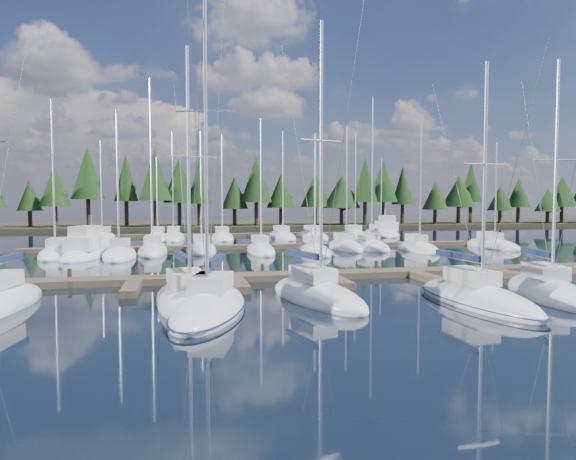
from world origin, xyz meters
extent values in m
plane|color=black|center=(0.00, 30.00, 0.00)|extent=(260.00, 260.00, 0.00)
cube|color=#312D1B|center=(0.00, 90.00, 0.30)|extent=(220.00, 30.00, 0.60)
cube|color=brown|center=(0.00, 18.00, 0.20)|extent=(44.00, 2.00, 0.40)
cube|color=brown|center=(-18.00, 15.00, 0.20)|extent=(0.90, 4.00, 0.40)
cube|color=brown|center=(-12.00, 15.00, 0.20)|extent=(0.90, 4.00, 0.40)
cube|color=brown|center=(-6.00, 15.00, 0.20)|extent=(0.90, 4.00, 0.40)
cube|color=brown|center=(0.00, 15.00, 0.20)|extent=(0.90, 4.00, 0.40)
cube|color=brown|center=(6.00, 15.00, 0.20)|extent=(0.90, 4.00, 0.40)
cube|color=brown|center=(12.00, 15.00, 0.20)|extent=(0.90, 4.00, 0.40)
cylinder|color=#31251B|center=(-16.00, 19.00, 0.45)|extent=(0.26, 0.26, 0.90)
cylinder|color=#31251B|center=(-12.00, 19.00, 0.45)|extent=(0.26, 0.26, 0.90)
cylinder|color=#31251B|center=(-8.00, 19.00, 0.45)|extent=(0.26, 0.26, 0.90)
cylinder|color=#31251B|center=(-4.00, 19.00, 0.45)|extent=(0.26, 0.26, 0.90)
cylinder|color=#31251B|center=(0.00, 19.00, 0.45)|extent=(0.26, 0.26, 0.90)
cylinder|color=#31251B|center=(4.00, 19.00, 0.45)|extent=(0.26, 0.26, 0.90)
cylinder|color=#31251B|center=(8.00, 19.00, 0.45)|extent=(0.26, 0.26, 0.90)
cylinder|color=#31251B|center=(12.00, 19.00, 0.45)|extent=(0.26, 0.26, 0.90)
cylinder|color=#31251B|center=(16.00, 19.00, 0.45)|extent=(0.26, 0.26, 0.90)
cylinder|color=#31251B|center=(20.00, 19.00, 0.45)|extent=(0.26, 0.26, 0.90)
cube|color=brown|center=(0.00, 40.00, 0.20)|extent=(50.00, 1.80, 0.40)
cube|color=brown|center=(0.00, 60.00, 0.20)|extent=(46.00, 1.80, 0.40)
cylinder|color=silver|center=(-17.66, 12.62, 2.10)|extent=(0.78, 4.09, 0.12)
cube|color=#172240|center=(-17.66, 12.62, 2.25)|extent=(0.98, 3.94, 0.30)
cylinder|color=#3F3F44|center=(-17.59, 13.03, 6.91)|extent=(0.83, 4.93, 12.44)
ellipsoid|color=silver|center=(-8.04, 8.54, 0.15)|extent=(5.01, 8.96, 1.90)
cube|color=beige|center=(-7.93, 8.95, 1.35)|extent=(2.24, 3.04, 0.70)
cylinder|color=silver|center=(-8.15, 8.13, 8.20)|extent=(0.20, 0.20, 14.40)
cylinder|color=silver|center=(-7.66, 9.94, 2.10)|extent=(1.10, 3.64, 0.12)
cube|color=#172240|center=(-7.66, 9.94, 2.25)|extent=(1.28, 3.54, 0.30)
cylinder|color=silver|center=(-8.15, 8.13, 8.92)|extent=(2.51, 0.75, 0.07)
cylinder|color=#3F3F44|center=(-8.64, 6.37, 8.05)|extent=(1.00, 3.56, 14.71)
cylinder|color=#3F3F44|center=(-7.56, 10.31, 8.05)|extent=(1.22, 4.38, 14.71)
ellipsoid|color=#0C163F|center=(-8.04, 8.54, 0.22)|extent=(5.21, 9.32, 0.18)
ellipsoid|color=silver|center=(-8.95, 10.03, 0.15)|extent=(4.15, 9.30, 1.90)
cube|color=beige|center=(-9.02, 10.47, 1.35)|extent=(1.98, 3.07, 0.70)
cylinder|color=silver|center=(-8.88, 9.59, 6.52)|extent=(0.18, 0.18, 11.05)
cylinder|color=silver|center=(-9.18, 11.54, 2.10)|extent=(0.70, 3.92, 0.12)
cube|color=#172240|center=(-9.18, 11.54, 2.25)|extent=(0.90, 3.78, 0.30)
cylinder|color=silver|center=(-8.88, 9.59, 7.07)|extent=(2.55, 0.45, 0.07)
cylinder|color=#3F3F44|center=(-8.60, 7.68, 6.37)|extent=(0.61, 3.85, 11.35)
cylinder|color=#3F3F44|center=(-9.24, 11.94, 6.37)|extent=(0.74, 4.74, 11.36)
ellipsoid|color=silver|center=(-2.60, 10.37, 0.15)|extent=(4.59, 8.68, 1.90)
cube|color=beige|center=(-2.70, 10.77, 1.35)|extent=(2.03, 2.93, 0.70)
cylinder|color=silver|center=(-2.49, 9.97, 7.37)|extent=(0.20, 0.20, 12.74)
cylinder|color=silver|center=(-2.96, 11.73, 2.10)|extent=(1.06, 3.56, 0.12)
cube|color=#172240|center=(-2.96, 11.73, 2.25)|extent=(1.24, 3.46, 0.30)
cylinder|color=silver|center=(-2.49, 9.97, 8.01)|extent=(2.21, 0.66, 0.07)
cylinder|color=#3F3F44|center=(-2.03, 8.24, 7.22)|extent=(0.96, 3.48, 13.05)
cylinder|color=#3F3F44|center=(-3.06, 12.09, 7.22)|extent=(1.18, 4.29, 13.05)
ellipsoid|color=silver|center=(4.81, 7.97, 0.15)|extent=(3.10, 9.11, 1.90)
cube|color=beige|center=(4.78, 8.42, 1.35)|extent=(1.57, 2.95, 0.70)
cylinder|color=silver|center=(4.84, 7.52, 6.27)|extent=(0.17, 0.17, 10.55)
cylinder|color=silver|center=(4.71, 9.49, 2.10)|extent=(0.38, 3.94, 0.12)
cube|color=#172240|center=(4.71, 9.49, 2.25)|extent=(0.60, 3.78, 0.30)
cylinder|color=silver|center=(4.84, 7.52, 6.80)|extent=(2.27, 0.22, 0.07)
cylinder|color=#3F3F44|center=(4.97, 5.60, 6.12)|extent=(0.28, 3.87, 10.86)
cylinder|color=#3F3F44|center=(4.69, 9.89, 6.12)|extent=(0.34, 4.77, 10.86)
ellipsoid|color=#0C163F|center=(4.81, 7.97, 0.22)|extent=(3.23, 9.47, 0.18)
ellipsoid|color=silver|center=(9.48, 8.79, 0.15)|extent=(4.56, 8.79, 1.90)
cube|color=beige|center=(9.58, 9.20, 1.35)|extent=(2.04, 2.96, 0.70)
cylinder|color=silver|center=(9.38, 8.38, 6.57)|extent=(0.19, 0.19, 11.13)
cylinder|color=silver|center=(9.82, 10.18, 2.10)|extent=(1.01, 3.62, 0.12)
cube|color=#172240|center=(9.82, 10.18, 2.25)|extent=(1.19, 3.51, 0.30)
cylinder|color=silver|center=(9.38, 8.38, 7.12)|extent=(2.29, 0.63, 0.07)
cylinder|color=#3F3F44|center=(8.94, 6.63, 6.42)|extent=(0.91, 3.54, 11.44)
cylinder|color=#3F3F44|center=(9.92, 10.54, 6.42)|extent=(1.11, 4.36, 11.44)
ellipsoid|color=silver|center=(-20.31, 34.97, 0.15)|extent=(2.60, 7.91, 1.90)
cube|color=beige|center=(-20.31, 35.36, 1.35)|extent=(1.43, 2.53, 0.70)
cylinder|color=silver|center=(-20.31, 34.57, 7.52)|extent=(0.16, 0.16, 13.03)
ellipsoid|color=silver|center=(-14.63, 33.11, 0.15)|extent=(2.77, 8.18, 1.90)
cube|color=beige|center=(-14.63, 33.52, 1.35)|extent=(1.52, 2.62, 0.70)
cylinder|color=silver|center=(-14.63, 32.70, 6.97)|extent=(0.16, 0.16, 11.93)
ellipsoid|color=silver|center=(-11.97, 36.55, 0.15)|extent=(2.76, 9.24, 1.90)
cube|color=beige|center=(-11.97, 37.02, 1.35)|extent=(1.52, 2.96, 0.70)
cylinder|color=silver|center=(-11.97, 36.09, 8.82)|extent=(0.16, 0.16, 15.64)
ellipsoid|color=silver|center=(-7.28, 36.88, 0.15)|extent=(2.82, 8.21, 1.90)
cube|color=beige|center=(-7.28, 37.29, 1.35)|extent=(1.55, 2.63, 0.70)
cylinder|color=silver|center=(-7.28, 36.47, 6.42)|extent=(0.16, 0.16, 10.84)
ellipsoid|color=silver|center=(-1.68, 34.91, 0.15)|extent=(2.52, 8.37, 1.90)
cube|color=beige|center=(-1.68, 35.33, 1.35)|extent=(1.38, 2.68, 0.70)
cylinder|color=silver|center=(-1.68, 34.49, 6.98)|extent=(0.16, 0.16, 11.96)
ellipsoid|color=silver|center=(3.30, 33.39, 0.15)|extent=(2.46, 8.56, 1.90)
cube|color=beige|center=(3.30, 33.82, 1.35)|extent=(1.35, 2.74, 0.70)
cylinder|color=silver|center=(3.30, 32.96, 6.24)|extent=(0.16, 0.16, 10.48)
ellipsoid|color=silver|center=(7.53, 36.65, 0.15)|extent=(2.69, 8.36, 1.90)
cube|color=beige|center=(7.53, 37.07, 1.35)|extent=(1.48, 2.68, 0.70)
cylinder|color=silver|center=(7.53, 36.23, 6.84)|extent=(0.16, 0.16, 11.67)
ellipsoid|color=silver|center=(10.21, 36.46, 0.15)|extent=(2.81, 8.48, 1.90)
cube|color=beige|center=(10.21, 36.88, 1.35)|extent=(1.55, 2.71, 0.70)
cylinder|color=silver|center=(10.21, 36.03, 8.39)|extent=(0.16, 0.16, 14.79)
ellipsoid|color=silver|center=(14.17, 33.45, 0.15)|extent=(2.43, 7.99, 1.90)
cube|color=beige|center=(14.17, 33.85, 1.35)|extent=(1.34, 2.56, 0.70)
cylinder|color=silver|center=(14.17, 33.05, 6.79)|extent=(0.16, 0.16, 11.59)
ellipsoid|color=silver|center=(23.77, 35.28, 0.15)|extent=(2.60, 9.07, 1.90)
cube|color=beige|center=(23.77, 35.74, 1.35)|extent=(1.43, 2.90, 0.70)
cylinder|color=silver|center=(23.77, 34.83, 6.14)|extent=(0.16, 0.16, 10.29)
ellipsoid|color=silver|center=(-19.37, 56.60, 0.15)|extent=(2.89, 9.05, 1.90)
cube|color=beige|center=(-19.37, 57.05, 1.35)|extent=(1.59, 2.90, 0.70)
cylinder|color=silver|center=(-19.37, 56.15, 6.94)|extent=(0.16, 0.16, 11.88)
ellipsoid|color=silver|center=(-12.25, 54.83, 0.15)|extent=(2.92, 9.82, 1.90)
cube|color=beige|center=(-12.25, 55.32, 1.35)|extent=(1.61, 3.14, 0.70)
cylinder|color=silver|center=(-12.25, 54.34, 5.89)|extent=(0.16, 0.16, 9.79)
ellipsoid|color=silver|center=(-10.25, 54.86, 0.15)|extent=(2.89, 11.44, 1.90)
cube|color=beige|center=(-10.25, 55.43, 1.35)|extent=(1.59, 3.66, 0.70)
cylinder|color=silver|center=(-10.25, 54.29, 7.53)|extent=(0.16, 0.16, 13.05)
ellipsoid|color=silver|center=(-3.95, 53.36, 0.15)|extent=(2.88, 9.10, 1.90)
cube|color=beige|center=(-3.95, 53.81, 1.35)|extent=(1.58, 2.91, 0.70)
cylinder|color=silver|center=(-3.95, 52.90, 7.30)|extent=(0.16, 0.16, 12.61)
ellipsoid|color=silver|center=(4.26, 54.17, 0.15)|extent=(2.90, 11.92, 1.90)
cube|color=beige|center=(4.26, 54.76, 1.35)|extent=(1.59, 3.81, 0.70)
cylinder|color=silver|center=(4.26, 53.57, 7.74)|extent=(0.16, 0.16, 13.48)
ellipsoid|color=silver|center=(8.62, 53.92, 0.15)|extent=(2.99, 10.97, 1.90)
cube|color=beige|center=(8.62, 54.47, 1.35)|extent=(1.64, 3.51, 0.70)
cylinder|color=silver|center=(8.62, 53.37, 6.70)|extent=(0.16, 0.16, 11.39)
ellipsoid|color=silver|center=(14.67, 54.34, 0.15)|extent=(2.99, 8.18, 1.90)
cube|color=beige|center=(14.67, 54.75, 1.35)|extent=(1.64, 2.62, 0.70)
cylinder|color=silver|center=(14.67, 53.93, 7.85)|extent=(0.16, 0.16, 13.71)
ellipsoid|color=silver|center=(19.02, 55.73, 0.15)|extent=(2.75, 10.64, 1.90)
cube|color=beige|center=(19.02, 56.27, 1.35)|extent=(1.51, 3.40, 0.70)
cylinder|color=silver|center=(19.02, 55.20, 6.13)|extent=(0.16, 0.16, 10.25)
ellipsoid|color=silver|center=(-17.50, 34.25, 0.10)|extent=(5.09, 9.79, 1.87)
cube|color=silver|center=(-17.50, 34.25, 1.35)|extent=(3.41, 5.52, 1.24)
cube|color=beige|center=(-17.61, 33.80, 2.39)|extent=(2.39, 3.56, 0.93)
cylinder|color=silver|center=(-17.30, 35.16, 3.01)|extent=(0.10, 0.10, 1.66)
ellipsoid|color=silver|center=(20.60, 57.02, 0.10)|extent=(4.98, 10.16, 1.95)
cube|color=silver|center=(20.60, 57.02, 1.40)|extent=(3.38, 5.71, 1.30)
cube|color=beige|center=(20.51, 56.55, 2.49)|extent=(2.38, 3.68, 0.97)
cylinder|color=silver|center=(20.78, 57.98, 3.13)|extent=(0.09, 0.09, 1.73)
cylinder|color=black|center=(-35.35, 83.40, 2.00)|extent=(0.70, 0.70, 2.81)
cone|color=black|center=(-35.35, 83.40, 6.13)|extent=(4.20, 4.20, 5.46)
ellipsoid|color=black|center=(-34.85, 83.40, 4.89)|extent=(2.52, 2.52, 2.52)
cylinder|color=black|center=(-30.45, 80.20, 2.40)|extent=(0.70, 0.70, 3.59)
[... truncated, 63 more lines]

